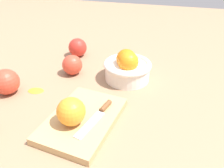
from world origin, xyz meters
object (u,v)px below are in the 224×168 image
knife (99,113)px  apple_front_left_2 (72,65)px  bowl (127,67)px  orange_on_board (71,112)px  cutting_board (83,120)px  apple_front_left (78,47)px  apple_front_right_2 (6,82)px

knife → apple_front_left_2: apple_front_left_2 is taller
bowl → orange_on_board: (0.28, -0.08, 0.01)m
bowl → cutting_board: bearing=-15.1°
bowl → apple_front_left: size_ratio=2.17×
cutting_board → apple_front_left: 0.42m
knife → apple_front_left: (-0.37, -0.20, 0.01)m
cutting_board → apple_front_right_2: bearing=-105.2°
orange_on_board → apple_front_right_2: size_ratio=0.90×
orange_on_board → apple_front_left_2: (-0.27, -0.11, -0.02)m
cutting_board → apple_front_right_2: (-0.07, -0.28, 0.03)m
bowl → knife: bearing=-6.8°
orange_on_board → apple_front_left: orange_on_board is taller
bowl → apple_front_right_2: 0.39m
knife → apple_front_right_2: size_ratio=1.93×
apple_front_left → apple_front_right_2: bearing=-19.8°
cutting_board → knife: size_ratio=1.56×
bowl → orange_on_board: bearing=-16.8°
cutting_board → orange_on_board: size_ratio=3.36×
knife → apple_front_right_2: bearing=-100.1°
bowl → apple_front_left_2: bowl is taller
bowl → apple_front_left_2: bearing=-86.3°
orange_on_board → apple_front_left: bearing=-160.3°
bowl → apple_front_left_2: 0.20m
knife → apple_front_left_2: bearing=-142.8°
cutting_board → knife: knife is taller
cutting_board → apple_front_left_2: bearing=-152.0°
orange_on_board → apple_front_left_2: bearing=-157.4°
apple_front_left_2 → apple_front_right_2: bearing=-42.2°
apple_front_left_2 → knife: bearing=37.2°
cutting_board → bowl: bearing=164.9°
bowl → apple_front_left: 0.27m
bowl → cutting_board: size_ratio=0.67×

